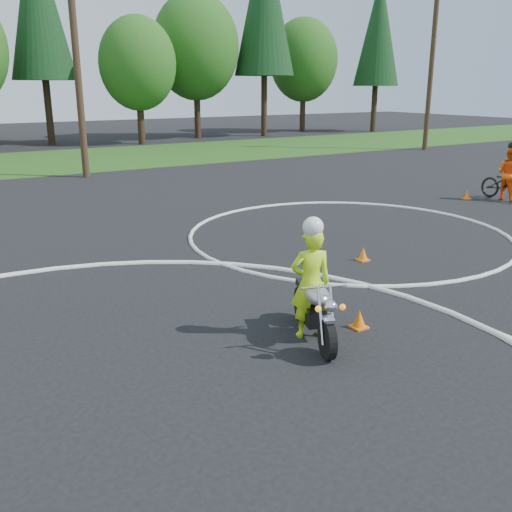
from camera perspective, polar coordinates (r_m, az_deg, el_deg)
course_markings at (r=8.77m, az=-4.70°, el=-7.93°), size 19.05×19.05×0.12m
primary_motorcycle at (r=8.49m, az=5.91°, el=-5.28°), size 0.94×1.83×1.00m
rider_primary_grp at (r=8.45m, az=5.49°, el=-2.40°), size 0.72×0.60×1.86m
rider_second_grp at (r=20.62m, az=23.95°, el=6.99°), size 0.70×2.00×1.93m
traffic_cones at (r=10.20m, az=17.29°, el=-4.26°), size 23.73×12.59×0.30m
treeline at (r=40.84m, az=-8.82°, el=20.68°), size 38.20×8.10×14.52m
utility_poles at (r=24.67m, az=-17.64°, el=19.56°), size 41.60×1.12×10.00m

